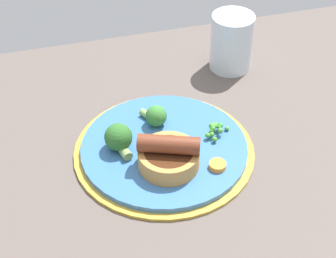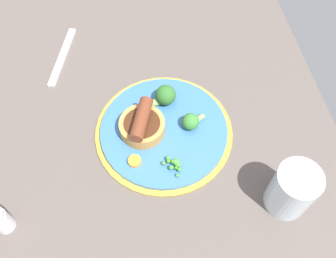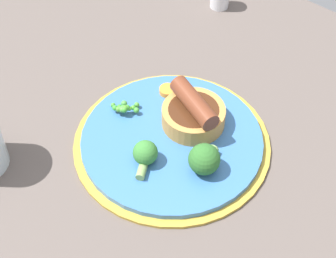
{
  "view_description": "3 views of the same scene",
  "coord_description": "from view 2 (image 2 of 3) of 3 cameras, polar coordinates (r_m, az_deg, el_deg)",
  "views": [
    {
      "loc": [
        -13.7,
        -59.51,
        64.1
      ],
      "look_at": [
        4.14,
        4.6,
        6.98
      ],
      "focal_mm": 60.0,
      "sensor_mm": 36.0,
      "label": 1
    },
    {
      "loc": [
        42.66,
        -1.95,
        70.61
      ],
      "look_at": [
        4.26,
        4.42,
        5.89
      ],
      "focal_mm": 40.0,
      "sensor_mm": 36.0,
      "label": 2
    },
    {
      "loc": [
        -30.18,
        44.44,
        65.88
      ],
      "look_at": [
        3.47,
        4.32,
        6.79
      ],
      "focal_mm": 60.0,
      "sensor_mm": 36.0,
      "label": 3
    }
  ],
  "objects": [
    {
      "name": "sausage_pudding",
      "position": [
        0.76,
        -3.98,
        0.63
      ],
      "size": [
        9.62,
        9.31,
        5.61
      ],
      "rotation": [
        0.0,
        0.0,
        5.92
      ],
      "color": "#BC8442",
      "rests_on": "dinner_plate"
    },
    {
      "name": "broccoli_floret_far",
      "position": [
        0.76,
        3.55,
        1.17
      ],
      "size": [
        4.02,
        5.18,
        3.52
      ],
      "rotation": [
        0.0,
        0.0,
        5.22
      ],
      "color": "#387A33",
      "rests_on": "dinner_plate"
    },
    {
      "name": "broccoli_floret_near",
      "position": [
        0.79,
        -0.46,
        5.13
      ],
      "size": [
        4.41,
        5.72,
        4.41
      ],
      "rotation": [
        0.0,
        0.0,
        1.8
      ],
      "color": "#2D6628",
      "rests_on": "dinner_plate"
    },
    {
      "name": "dining_table",
      "position": [
        0.81,
        -3.57,
        0.51
      ],
      "size": [
        110.0,
        80.0,
        3.0
      ],
      "primitive_type": "cube",
      "color": "#564C47",
      "rests_on": "ground"
    },
    {
      "name": "drinking_glass",
      "position": [
        0.7,
        18.38,
        -8.8
      ],
      "size": [
        7.91,
        7.91,
        10.84
      ],
      "primitive_type": "cylinder",
      "color": "silver",
      "rests_on": "dining_table"
    },
    {
      "name": "dinner_plate",
      "position": [
        0.78,
        -0.64,
        -0.33
      ],
      "size": [
        28.7,
        28.7,
        1.4
      ],
      "color": "#B79333",
      "rests_on": "dining_table"
    },
    {
      "name": "pea_pile",
      "position": [
        0.72,
        0.94,
        -5.32
      ],
      "size": [
        4.53,
        3.65,
        1.84
      ],
      "color": "#388429",
      "rests_on": "dinner_plate"
    },
    {
      "name": "salt_shaker",
      "position": [
        0.74,
        -24.22,
        -12.55
      ],
      "size": [
        3.46,
        3.46,
        6.31
      ],
      "color": "silver",
      "rests_on": "dining_table"
    },
    {
      "name": "fork",
      "position": [
        0.94,
        -15.79,
        10.59
      ],
      "size": [
        17.64,
        6.99,
        0.6
      ],
      "primitive_type": "cube",
      "rotation": [
        0.0,
        0.0,
        -0.31
      ],
      "color": "silver",
      "rests_on": "dining_table"
    },
    {
      "name": "carrot_slice_2",
      "position": [
        0.74,
        -5.11,
        -4.88
      ],
      "size": [
        3.67,
        3.67,
        0.84
      ],
      "primitive_type": "cylinder",
      "rotation": [
        0.0,
        0.0,
        2.41
      ],
      "color": "orange",
      "rests_on": "dinner_plate"
    }
  ]
}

